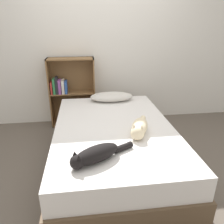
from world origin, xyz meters
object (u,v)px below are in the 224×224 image
(cat_light, at_px, (139,128))
(pillow, at_px, (112,97))
(bookshelf, at_px, (70,91))
(cat_dark, at_px, (95,155))
(bed, at_px, (114,146))

(cat_light, bearing_deg, pillow, -149.99)
(pillow, distance_m, bookshelf, 0.77)
(cat_dark, relative_size, bookshelf, 0.52)
(bed, distance_m, cat_light, 0.47)
(bed, bearing_deg, bookshelf, 112.61)
(bookshelf, bearing_deg, pillow, -36.29)
(bed, bearing_deg, cat_dark, -110.39)
(bed, bearing_deg, cat_light, -44.06)
(bookshelf, bearing_deg, cat_light, -63.02)
(bed, xyz_separation_m, cat_light, (0.24, -0.23, 0.34))
(cat_light, xyz_separation_m, bookshelf, (-0.78, 1.53, -0.03))
(cat_dark, xyz_separation_m, bookshelf, (-0.29, 1.96, -0.03))
(cat_dark, distance_m, bookshelf, 1.98)
(bed, distance_m, bookshelf, 1.44)
(bed, distance_m, cat_dark, 0.79)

